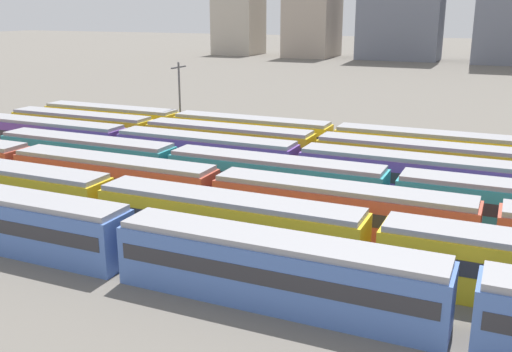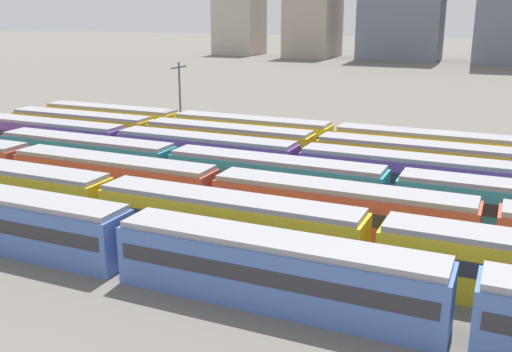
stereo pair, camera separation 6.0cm
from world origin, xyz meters
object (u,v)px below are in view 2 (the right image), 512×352
object	(u,v)px
train_track_0	(127,242)
train_track_6	(334,142)
catenary_pole_1	(180,96)
train_track_2	(217,194)
train_track_4	(205,155)

from	to	relation	value
train_track_0	train_track_6	size ratio (longest dim) A/B	1.00
catenary_pole_1	train_track_0	bearing A→B (deg)	-63.71
train_track_2	catenary_pole_1	size ratio (longest dim) A/B	8.21
train_track_0	train_track_4	distance (m)	21.69
train_track_6	catenary_pole_1	world-z (taller)	catenary_pole_1
train_track_4	catenary_pole_1	world-z (taller)	catenary_pole_1
train_track_0	train_track_6	bearing A→B (deg)	83.92
train_track_2	train_track_6	distance (m)	20.99
train_track_4	train_track_6	world-z (taller)	same
train_track_6	catenary_pole_1	xyz separation A→B (m)	(-20.22, 3.01, 3.18)
train_track_6	catenary_pole_1	bearing A→B (deg)	171.54
train_track_2	train_track_4	xyz separation A→B (m)	(-6.68, 10.40, -0.00)
train_track_0	train_track_6	distance (m)	31.38
train_track_4	train_track_0	bearing A→B (deg)	-73.51
train_track_6	train_track_4	bearing A→B (deg)	-132.35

